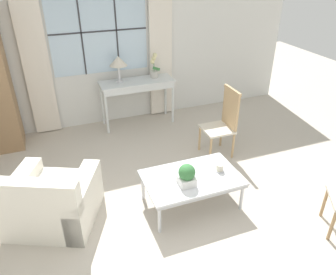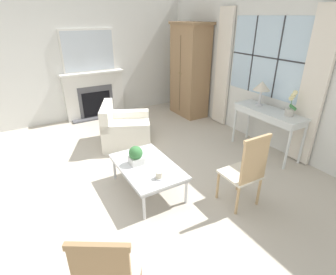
{
  "view_description": "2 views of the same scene",
  "coord_description": "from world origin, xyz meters",
  "px_view_note": "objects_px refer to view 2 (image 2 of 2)",
  "views": [
    {
      "loc": [
        -0.91,
        -2.55,
        2.76
      ],
      "look_at": [
        0.46,
        1.02,
        0.59
      ],
      "focal_mm": 35.0,
      "sensor_mm": 36.0,
      "label": 1
    },
    {
      "loc": [
        3.36,
        -1.04,
        2.33
      ],
      "look_at": [
        0.16,
        0.85,
        0.58
      ],
      "focal_mm": 28.0,
      "sensor_mm": 36.0,
      "label": 2
    }
  ],
  "objects_px": {
    "table_lamp": "(262,87)",
    "potted_plant_small": "(136,155)",
    "armchair_upholstered": "(125,131)",
    "side_chair_wooden": "(247,169)",
    "armoire": "(190,71)",
    "fireplace": "(94,90)",
    "console_table": "(269,115)",
    "coffee_table": "(147,168)",
    "pillar_candle": "(159,175)",
    "potted_orchid": "(291,106)"
  },
  "relations": [
    {
      "from": "side_chair_wooden",
      "to": "coffee_table",
      "type": "relative_size",
      "value": 0.91
    },
    {
      "from": "armchair_upholstered",
      "to": "coffee_table",
      "type": "distance_m",
      "value": 1.64
    },
    {
      "from": "armoire",
      "to": "coffee_table",
      "type": "bearing_deg",
      "value": -44.46
    },
    {
      "from": "console_table",
      "to": "potted_plant_small",
      "type": "relative_size",
      "value": 4.81
    },
    {
      "from": "console_table",
      "to": "pillar_candle",
      "type": "height_order",
      "value": "console_table"
    },
    {
      "from": "console_table",
      "to": "fireplace",
      "type": "bearing_deg",
      "value": -148.07
    },
    {
      "from": "potted_orchid",
      "to": "pillar_candle",
      "type": "height_order",
      "value": "potted_orchid"
    },
    {
      "from": "potted_orchid",
      "to": "side_chair_wooden",
      "type": "xyz_separation_m",
      "value": [
        0.58,
        -1.52,
        -0.4
      ]
    },
    {
      "from": "console_table",
      "to": "table_lamp",
      "type": "distance_m",
      "value": 0.53
    },
    {
      "from": "armoire",
      "to": "armchair_upholstered",
      "type": "height_order",
      "value": "armoire"
    },
    {
      "from": "fireplace",
      "to": "armoire",
      "type": "distance_m",
      "value": 2.37
    },
    {
      "from": "fireplace",
      "to": "coffee_table",
      "type": "relative_size",
      "value": 1.78
    },
    {
      "from": "armoire",
      "to": "table_lamp",
      "type": "distance_m",
      "value": 2.15
    },
    {
      "from": "table_lamp",
      "to": "potted_plant_small",
      "type": "xyz_separation_m",
      "value": [
        0.14,
        -2.56,
        -0.62
      ]
    },
    {
      "from": "armchair_upholstered",
      "to": "armoire",
      "type": "bearing_deg",
      "value": 111.36
    },
    {
      "from": "fireplace",
      "to": "table_lamp",
      "type": "height_order",
      "value": "fireplace"
    },
    {
      "from": "pillar_candle",
      "to": "table_lamp",
      "type": "bearing_deg",
      "value": 104.4
    },
    {
      "from": "fireplace",
      "to": "table_lamp",
      "type": "relative_size",
      "value": 4.57
    },
    {
      "from": "potted_orchid",
      "to": "console_table",
      "type": "bearing_deg",
      "value": -170.38
    },
    {
      "from": "fireplace",
      "to": "potted_plant_small",
      "type": "xyz_separation_m",
      "value": [
        3.28,
        -0.37,
        -0.12
      ]
    },
    {
      "from": "armchair_upholstered",
      "to": "coffee_table",
      "type": "bearing_deg",
      "value": -11.01
    },
    {
      "from": "side_chair_wooden",
      "to": "potted_plant_small",
      "type": "bearing_deg",
      "value": -135.67
    },
    {
      "from": "fireplace",
      "to": "potted_plant_small",
      "type": "height_order",
      "value": "fireplace"
    },
    {
      "from": "fireplace",
      "to": "coffee_table",
      "type": "height_order",
      "value": "fireplace"
    },
    {
      "from": "table_lamp",
      "to": "fireplace",
      "type": "bearing_deg",
      "value": -145.17
    },
    {
      "from": "armoire",
      "to": "table_lamp",
      "type": "height_order",
      "value": "armoire"
    },
    {
      "from": "armoire",
      "to": "potted_plant_small",
      "type": "height_order",
      "value": "armoire"
    },
    {
      "from": "pillar_candle",
      "to": "armoire",
      "type": "bearing_deg",
      "value": 139.47
    },
    {
      "from": "armoire",
      "to": "table_lamp",
      "type": "xyz_separation_m",
      "value": [
        2.15,
        0.08,
        0.06
      ]
    },
    {
      "from": "console_table",
      "to": "pillar_candle",
      "type": "xyz_separation_m",
      "value": [
        0.34,
        -2.41,
        -0.26
      ]
    },
    {
      "from": "fireplace",
      "to": "potted_orchid",
      "type": "relative_size",
      "value": 4.74
    },
    {
      "from": "fireplace",
      "to": "potted_plant_small",
      "type": "distance_m",
      "value": 3.3
    },
    {
      "from": "armchair_upholstered",
      "to": "pillar_candle",
      "type": "relative_size",
      "value": 9.96
    },
    {
      "from": "coffee_table",
      "to": "pillar_candle",
      "type": "bearing_deg",
      "value": -1.63
    },
    {
      "from": "fireplace",
      "to": "coffee_table",
      "type": "distance_m",
      "value": 3.42
    },
    {
      "from": "coffee_table",
      "to": "pillar_candle",
      "type": "height_order",
      "value": "pillar_candle"
    },
    {
      "from": "coffee_table",
      "to": "armoire",
      "type": "bearing_deg",
      "value": 135.54
    },
    {
      "from": "armoire",
      "to": "potted_plant_small",
      "type": "relative_size",
      "value": 8.18
    },
    {
      "from": "armchair_upholstered",
      "to": "potted_plant_small",
      "type": "distance_m",
      "value": 1.57
    },
    {
      "from": "coffee_table",
      "to": "pillar_candle",
      "type": "relative_size",
      "value": 9.45
    },
    {
      "from": "console_table",
      "to": "table_lamp",
      "type": "height_order",
      "value": "table_lamp"
    },
    {
      "from": "armchair_upholstered",
      "to": "table_lamp",
      "type": "bearing_deg",
      "value": 57.68
    },
    {
      "from": "console_table",
      "to": "armchair_upholstered",
      "type": "xyz_separation_m",
      "value": [
        -1.64,
        -2.08,
        -0.45
      ]
    },
    {
      "from": "pillar_candle",
      "to": "console_table",
      "type": "bearing_deg",
      "value": 98.11
    },
    {
      "from": "potted_orchid",
      "to": "coffee_table",
      "type": "distance_m",
      "value": 2.55
    },
    {
      "from": "fireplace",
      "to": "table_lamp",
      "type": "xyz_separation_m",
      "value": [
        3.14,
        2.18,
        0.5
      ]
    },
    {
      "from": "console_table",
      "to": "armchair_upholstered",
      "type": "bearing_deg",
      "value": -128.15
    },
    {
      "from": "armchair_upholstered",
      "to": "potted_plant_small",
      "type": "bearing_deg",
      "value": -15.88
    },
    {
      "from": "potted_plant_small",
      "to": "side_chair_wooden",
      "type": "bearing_deg",
      "value": 44.33
    },
    {
      "from": "fireplace",
      "to": "console_table",
      "type": "height_order",
      "value": "fireplace"
    }
  ]
}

